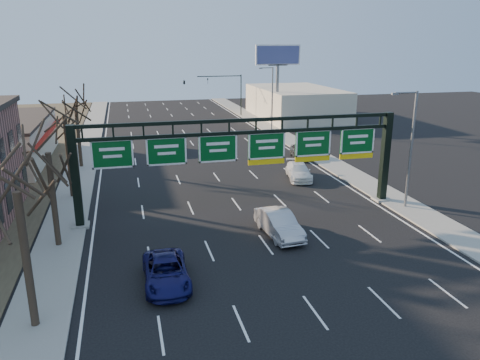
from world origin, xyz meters
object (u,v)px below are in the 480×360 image
object	(u,v)px
sign_gantry	(245,153)
car_silver_sedan	(279,224)
car_blue_suv	(166,272)
car_white_wagon	(299,171)

from	to	relation	value
sign_gantry	car_silver_sedan	bearing A→B (deg)	-76.79
car_blue_suv	car_silver_sedan	size ratio (longest dim) A/B	1.00
car_silver_sedan	car_white_wagon	world-z (taller)	car_silver_sedan
car_silver_sedan	car_white_wagon	size ratio (longest dim) A/B	1.01
car_blue_suv	car_white_wagon	world-z (taller)	car_white_wagon
car_blue_suv	car_silver_sedan	world-z (taller)	car_silver_sedan
sign_gantry	car_blue_suv	distance (m)	12.34
car_blue_suv	car_silver_sedan	distance (m)	9.23
car_silver_sedan	car_blue_suv	bearing A→B (deg)	-153.81
car_silver_sedan	sign_gantry	bearing A→B (deg)	98.56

